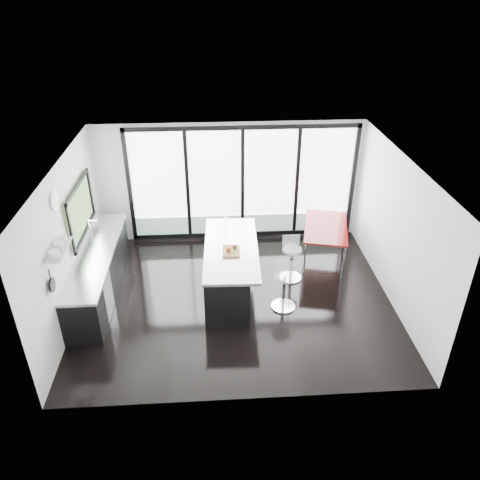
{
  "coord_description": "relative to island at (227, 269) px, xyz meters",
  "views": [
    {
      "loc": [
        -0.41,
        -7.39,
        5.59
      ],
      "look_at": [
        0.1,
        0.3,
        1.15
      ],
      "focal_mm": 35.0,
      "sensor_mm": 36.0,
      "label": 1
    }
  ],
  "objects": [
    {
      "name": "island",
      "position": [
        0.0,
        0.0,
        0.0
      ],
      "size": [
        1.11,
        2.46,
        1.29
      ],
      "color": "black",
      "rests_on": "floor"
    },
    {
      "name": "wall_front",
      "position": [
        0.15,
        -2.81,
        0.9
      ],
      "size": [
        6.0,
        0.0,
        2.8
      ],
      "primitive_type": "cube",
      "color": "silver",
      "rests_on": "ground"
    },
    {
      "name": "counter_cabinets",
      "position": [
        -2.52,
        0.09,
        -0.04
      ],
      "size": [
        0.69,
        3.24,
        1.36
      ],
      "color": "black",
      "rests_on": "floor"
    },
    {
      "name": "wall_right",
      "position": [
        3.15,
        -0.31,
        0.9
      ],
      "size": [
        0.0,
        5.0,
        2.8
      ],
      "primitive_type": "cube",
      "color": "silver",
      "rests_on": "ground"
    },
    {
      "name": "wall_left",
      "position": [
        -2.82,
        -0.04,
        1.06
      ],
      "size": [
        0.26,
        5.0,
        2.8
      ],
      "color": "silver",
      "rests_on": "ground"
    },
    {
      "name": "red_table",
      "position": [
        2.17,
        1.0,
        -0.09
      ],
      "size": [
        1.22,
        1.72,
        0.83
      ],
      "primitive_type": "cube",
      "rotation": [
        0.0,
        0.0,
        -0.23
      ],
      "color": "maroon",
      "rests_on": "floor"
    },
    {
      "name": "bar_stool_near",
      "position": [
        1.04,
        -0.64,
        -0.14
      ],
      "size": [
        0.52,
        0.52,
        0.73
      ],
      "primitive_type": "cylinder",
      "rotation": [
        0.0,
        0.0,
        -0.14
      ],
      "color": "silver",
      "rests_on": "floor"
    },
    {
      "name": "ceiling",
      "position": [
        0.15,
        -0.31,
        2.3
      ],
      "size": [
        6.0,
        5.0,
        0.0
      ],
      "primitive_type": "cube",
      "color": "white",
      "rests_on": "wall_back"
    },
    {
      "name": "floor",
      "position": [
        0.15,
        -0.31,
        -0.5
      ],
      "size": [
        6.0,
        5.0,
        0.0
      ],
      "primitive_type": "cube",
      "color": "black",
      "rests_on": "ground"
    },
    {
      "name": "wall_back",
      "position": [
        0.42,
        2.16,
        0.77
      ],
      "size": [
        6.0,
        0.09,
        2.8
      ],
      "color": "silver",
      "rests_on": "ground"
    },
    {
      "name": "bar_stool_far",
      "position": [
        1.33,
        0.32,
        -0.14
      ],
      "size": [
        0.47,
        0.47,
        0.73
      ],
      "primitive_type": "cylinder",
      "rotation": [
        0.0,
        0.0,
        0.03
      ],
      "color": "silver",
      "rests_on": "floor"
    }
  ]
}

